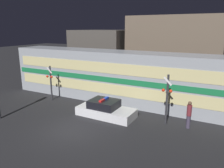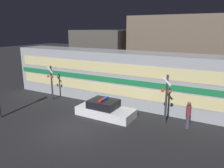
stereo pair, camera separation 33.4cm
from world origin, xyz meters
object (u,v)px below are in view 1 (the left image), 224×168
train (117,76)px  pedestrian (189,115)px  crossing_signal_near (167,97)px  police_car (105,110)px

train → pedestrian: train is taller
pedestrian → crossing_signal_near: bearing=-175.1°
train → pedestrian: size_ratio=11.49×
crossing_signal_near → police_car: bearing=-172.2°
train → police_car: bearing=-76.8°
crossing_signal_near → train: bearing=149.7°
police_car → crossing_signal_near: bearing=8.6°
pedestrian → train: bearing=156.4°
train → crossing_signal_near: train is taller
crossing_signal_near → pedestrian: bearing=4.9°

